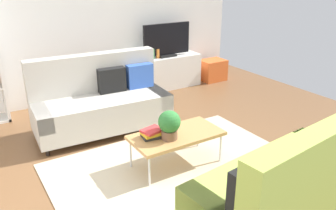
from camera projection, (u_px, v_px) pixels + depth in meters
The scene contains 17 objects.
ground_plane at pixel (160, 163), 4.31m from camera, with size 7.68×7.68×0.00m, color brown.
wall_far at pixel (77, 18), 5.98m from camera, with size 6.40×0.12×2.90m, color white.
area_rug at pixel (182, 173), 4.10m from camera, with size 2.90×2.20×0.01m, color beige.
couch_beige at pixel (101, 101), 5.05m from camera, with size 1.95×0.95×1.10m.
couch_green at pixel (289, 184), 3.14m from camera, with size 1.98×1.04×1.10m.
coffee_table at pixel (176, 136), 4.14m from camera, with size 1.10×0.56×0.42m.
tv_console at pixel (166, 72), 6.92m from camera, with size 1.40×0.44×0.64m, color silver.
tv at pixel (167, 41), 6.67m from camera, with size 1.00×0.20×0.64m.
storage_trunk at pixel (213, 70), 7.41m from camera, with size 0.52×0.40×0.44m, color orange.
potted_plant at pixel (169, 124), 3.95m from camera, with size 0.26×0.26×0.34m.
table_book_0 at pixel (152, 136), 4.04m from camera, with size 0.24×0.18×0.04m, color #262626.
table_book_1 at pixel (152, 133), 4.03m from camera, with size 0.24×0.18×0.04m, color gold.
table_book_2 at pixel (152, 130), 4.02m from camera, with size 0.24×0.18×0.03m, color red.
vase_0 at pixel (139, 56), 6.53m from camera, with size 0.10×0.10×0.13m, color #33B29E.
bottle_0 at pixel (148, 53), 6.52m from camera, with size 0.05×0.05×0.23m, color purple.
bottle_1 at pixel (153, 54), 6.58m from camera, with size 0.05×0.05×0.19m, color #3F8C4C.
bottle_2 at pixel (158, 54), 6.63m from camera, with size 0.06×0.06×0.17m, color orange.
Camera 1 is at (-1.89, -3.23, 2.26)m, focal length 37.16 mm.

